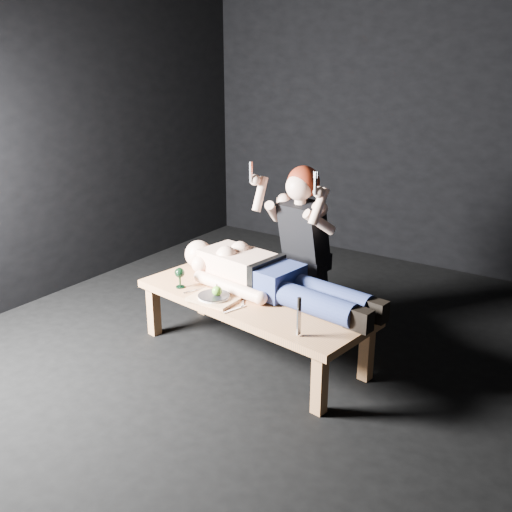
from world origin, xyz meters
name	(u,v)px	position (x,y,z in m)	size (l,w,h in m)	color
ground	(298,362)	(0.00, 0.00, 0.00)	(5.00, 5.00, 0.00)	black
back_wall	(432,117)	(0.00, 2.50, 1.50)	(5.00, 5.00, 0.00)	black
table	(252,327)	(-0.33, -0.09, 0.23)	(1.76, 0.66, 0.45)	#BC7941
lying_man	(274,275)	(-0.25, 0.06, 0.59)	(1.92, 0.59, 0.29)	beige
kneeling_woman	(310,246)	(-0.24, 0.56, 0.68)	(0.72, 0.81, 1.35)	black
serving_tray	(214,299)	(-0.53, -0.28, 0.46)	(0.33, 0.24, 0.02)	tan
plate	(214,296)	(-0.53, -0.28, 0.48)	(0.22, 0.22, 0.02)	white
apple	(217,291)	(-0.51, -0.26, 0.52)	(0.07, 0.07, 0.07)	green
goblet	(180,278)	(-0.88, -0.23, 0.53)	(0.07, 0.07, 0.15)	black
fork_flat	(195,290)	(-0.75, -0.22, 0.45)	(0.02, 0.19, 0.01)	#B2B2B7
knife_flat	(235,309)	(-0.32, -0.32, 0.45)	(0.02, 0.19, 0.01)	#B2B2B7
spoon_flat	(243,302)	(-0.34, -0.19, 0.45)	(0.02, 0.19, 0.01)	#B2B2B7
carving_knife	(299,317)	(0.23, -0.42, 0.58)	(0.03, 0.04, 0.25)	#B2B2B7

